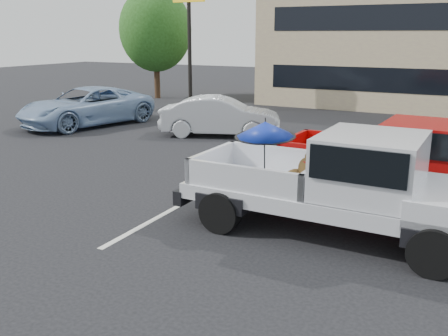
{
  "coord_description": "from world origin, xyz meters",
  "views": [
    {
      "loc": [
        2.42,
        -6.39,
        3.49
      ],
      "look_at": [
        -1.34,
        0.84,
        1.3
      ],
      "focal_mm": 40.0,
      "sensor_mm": 36.0,
      "label": 1
    }
  ],
  "objects_px": {
    "tree_left": "(155,30)",
    "blue_suv": "(86,107)",
    "silver_pickup": "(355,180)",
    "red_pickup": "(414,159)",
    "motel_sign": "(189,8)",
    "silver_sedan": "(220,116)"
  },
  "relations": [
    {
      "from": "tree_left",
      "to": "blue_suv",
      "type": "height_order",
      "value": "tree_left"
    },
    {
      "from": "silver_pickup",
      "to": "red_pickup",
      "type": "xyz_separation_m",
      "value": [
        0.65,
        2.5,
        -0.1
      ]
    },
    {
      "from": "red_pickup",
      "to": "blue_suv",
      "type": "relative_size",
      "value": 1.01
    },
    {
      "from": "silver_pickup",
      "to": "red_pickup",
      "type": "height_order",
      "value": "silver_pickup"
    },
    {
      "from": "blue_suv",
      "to": "red_pickup",
      "type": "bearing_deg",
      "value": -2.69
    },
    {
      "from": "blue_suv",
      "to": "motel_sign",
      "type": "bearing_deg",
      "value": 90.4
    },
    {
      "from": "motel_sign",
      "to": "red_pickup",
      "type": "xyz_separation_m",
      "value": [
        11.27,
        -9.52,
        -3.7
      ]
    },
    {
      "from": "tree_left",
      "to": "silver_pickup",
      "type": "height_order",
      "value": "tree_left"
    },
    {
      "from": "tree_left",
      "to": "silver_pickup",
      "type": "distance_m",
      "value": 21.13
    },
    {
      "from": "tree_left",
      "to": "blue_suv",
      "type": "bearing_deg",
      "value": -73.16
    },
    {
      "from": "motel_sign",
      "to": "red_pickup",
      "type": "distance_m",
      "value": 15.21
    },
    {
      "from": "motel_sign",
      "to": "blue_suv",
      "type": "distance_m",
      "value": 6.93
    },
    {
      "from": "motel_sign",
      "to": "silver_sedan",
      "type": "height_order",
      "value": "motel_sign"
    },
    {
      "from": "motel_sign",
      "to": "red_pickup",
      "type": "relative_size",
      "value": 1.11
    },
    {
      "from": "silver_sedan",
      "to": "motel_sign",
      "type": "bearing_deg",
      "value": 20.13
    },
    {
      "from": "motel_sign",
      "to": "tree_left",
      "type": "xyz_separation_m",
      "value": [
        -4.0,
        3.0,
        -0.92
      ]
    },
    {
      "from": "silver_pickup",
      "to": "blue_suv",
      "type": "bearing_deg",
      "value": 152.88
    },
    {
      "from": "tree_left",
      "to": "red_pickup",
      "type": "relative_size",
      "value": 1.12
    },
    {
      "from": "motel_sign",
      "to": "tree_left",
      "type": "height_order",
      "value": "tree_left"
    },
    {
      "from": "silver_pickup",
      "to": "silver_sedan",
      "type": "relative_size",
      "value": 1.37
    },
    {
      "from": "tree_left",
      "to": "silver_sedan",
      "type": "relative_size",
      "value": 1.44
    },
    {
      "from": "red_pickup",
      "to": "blue_suv",
      "type": "distance_m",
      "value": 13.29
    }
  ]
}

